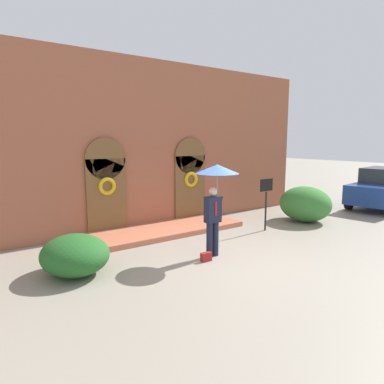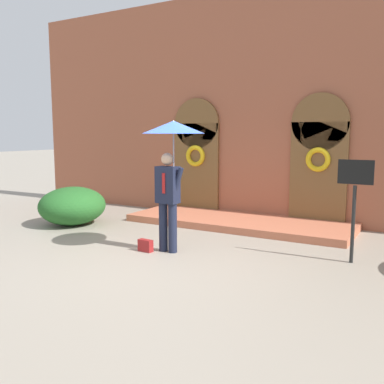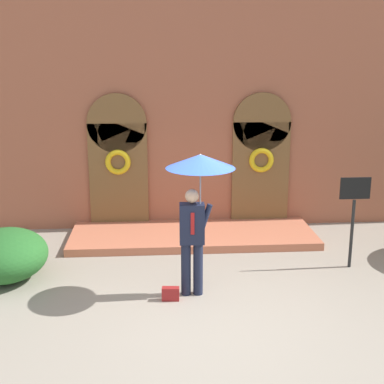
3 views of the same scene
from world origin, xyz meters
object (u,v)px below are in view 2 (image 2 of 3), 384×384
object	(u,v)px
person_with_umbrella	(172,147)
sign_post	(355,194)
handbag	(145,246)
shrub_left	(72,206)

from	to	relation	value
person_with_umbrella	sign_post	world-z (taller)	person_with_umbrella
person_with_umbrella	handbag	size ratio (longest dim) A/B	8.44
person_with_umbrella	handbag	xyz separation A→B (m)	(-0.46, -0.20, -1.80)
person_with_umbrella	sign_post	size ratio (longest dim) A/B	1.37
shrub_left	person_with_umbrella	bearing A→B (deg)	-14.31
person_with_umbrella	shrub_left	distance (m)	3.74
sign_post	shrub_left	size ratio (longest dim) A/B	1.06
person_with_umbrella	shrub_left	xyz separation A→B (m)	(-3.34, 0.85, -1.47)
person_with_umbrella	sign_post	distance (m)	3.17
shrub_left	sign_post	bearing A→B (deg)	0.98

